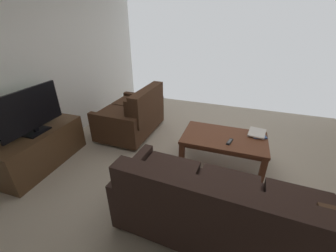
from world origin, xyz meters
The scene contains 9 objects.
ground_plane centered at (0.00, 0.00, 0.00)m, with size 5.00×5.24×0.01m, color tan.
wall_right centered at (2.50, 0.00, 1.36)m, with size 0.12×5.24×2.73m, color white.
sofa_main centered at (-0.33, 0.96, 0.37)m, with size 2.06×0.89×0.85m.
loveseat_near centered at (1.42, -0.67, 0.36)m, with size 0.89×1.21×0.88m.
coffee_table centered at (-0.21, -0.25, 0.39)m, with size 1.13×0.67×0.45m.
tv_stand centered at (2.19, 0.61, 0.27)m, with size 0.46×1.27×0.54m.
flat_tv centered at (2.19, 0.61, 0.85)m, with size 0.21×0.92×0.60m.
book_stack centered at (-0.64, -0.47, 0.47)m, with size 0.26×0.32×0.04m.
tv_remote centered at (-0.29, -0.13, 0.46)m, with size 0.08×0.17×0.02m.
Camera 1 is at (-0.30, 2.37, 1.91)m, focal length 22.46 mm.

